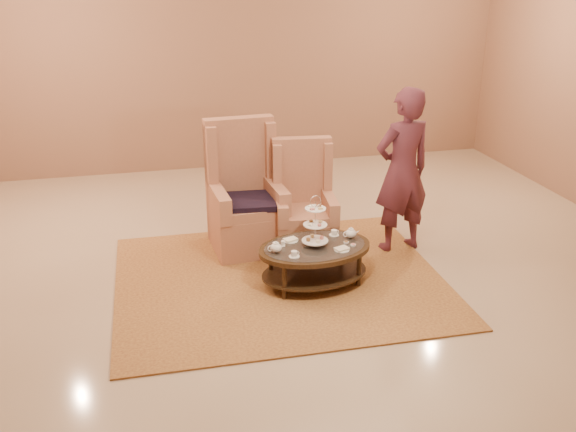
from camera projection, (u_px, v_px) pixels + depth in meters
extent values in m
plane|color=tan|center=(305.00, 284.00, 6.31)|extent=(8.00, 8.00, 0.00)
cube|color=silver|center=(305.00, 284.00, 6.31)|extent=(8.00, 8.00, 0.02)
cube|color=#91684F|center=(235.00, 49.00, 9.27)|extent=(8.00, 0.04, 3.50)
cube|color=#AB7D3D|center=(280.00, 279.00, 6.37)|extent=(3.22, 2.70, 0.02)
cylinder|color=black|center=(284.00, 283.00, 5.94)|extent=(0.05, 0.05, 0.36)
cylinder|color=black|center=(359.00, 270.00, 6.18)|extent=(0.05, 0.05, 0.36)
cylinder|color=black|center=(271.00, 265.00, 6.29)|extent=(0.05, 0.05, 0.36)
cylinder|color=black|center=(342.00, 253.00, 6.53)|extent=(0.05, 0.05, 0.36)
cylinder|color=silver|center=(315.00, 224.00, 6.06)|extent=(0.01, 0.01, 0.45)
torus|color=silver|center=(316.00, 201.00, 5.98)|extent=(0.12, 0.02, 0.12)
cylinder|color=silver|center=(315.00, 240.00, 6.13)|extent=(0.28, 0.28, 0.01)
cylinder|color=silver|center=(315.00, 225.00, 6.07)|extent=(0.25, 0.25, 0.01)
cylinder|color=silver|center=(315.00, 209.00, 6.00)|extent=(0.22, 0.22, 0.01)
cylinder|color=#C36C64|center=(322.00, 238.00, 6.14)|extent=(0.04, 0.04, 0.03)
cylinder|color=tan|center=(312.00, 236.00, 6.18)|extent=(0.04, 0.04, 0.03)
cylinder|color=brown|center=(308.00, 240.00, 6.10)|extent=(0.04, 0.04, 0.03)
cylinder|color=white|center=(318.00, 241.00, 6.06)|extent=(0.04, 0.04, 0.03)
ellipsoid|color=tan|center=(320.00, 221.00, 6.09)|extent=(0.04, 0.04, 0.03)
ellipsoid|color=brown|center=(311.00, 221.00, 6.11)|extent=(0.04, 0.04, 0.03)
ellipsoid|color=white|center=(310.00, 224.00, 6.02)|extent=(0.04, 0.04, 0.03)
ellipsoid|color=#C36C64|center=(319.00, 225.00, 6.01)|extent=(0.04, 0.04, 0.03)
cube|color=brown|center=(319.00, 206.00, 6.04)|extent=(0.04, 0.03, 0.02)
cube|color=white|center=(311.00, 206.00, 6.03)|extent=(0.04, 0.03, 0.02)
cube|color=#C36C64|center=(312.00, 209.00, 5.96)|extent=(0.04, 0.03, 0.02)
cube|color=tan|center=(320.00, 209.00, 5.97)|extent=(0.04, 0.03, 0.02)
ellipsoid|color=silver|center=(276.00, 248.00, 5.99)|extent=(0.12, 0.12, 0.09)
cylinder|color=silver|center=(276.00, 243.00, 5.97)|extent=(0.06, 0.06, 0.01)
sphere|color=silver|center=(276.00, 242.00, 5.97)|extent=(0.02, 0.02, 0.02)
cone|color=silver|center=(283.00, 246.00, 6.01)|extent=(0.07, 0.03, 0.05)
torus|color=silver|center=(270.00, 248.00, 5.97)|extent=(0.06, 0.02, 0.06)
ellipsoid|color=silver|center=(351.00, 233.00, 6.30)|extent=(0.12, 0.12, 0.09)
cylinder|color=silver|center=(351.00, 229.00, 6.28)|extent=(0.06, 0.06, 0.01)
sphere|color=silver|center=(351.00, 228.00, 6.27)|extent=(0.02, 0.02, 0.02)
cone|color=silver|center=(357.00, 232.00, 6.31)|extent=(0.07, 0.03, 0.05)
torus|color=silver|center=(346.00, 234.00, 6.28)|extent=(0.06, 0.02, 0.06)
cylinder|color=silver|center=(294.00, 256.00, 5.92)|extent=(0.11, 0.11, 0.01)
cylinder|color=silver|center=(294.00, 254.00, 5.91)|extent=(0.06, 0.06, 0.05)
torus|color=silver|center=(298.00, 253.00, 5.92)|extent=(0.03, 0.01, 0.03)
cylinder|color=silver|center=(334.00, 235.00, 6.38)|extent=(0.11, 0.11, 0.01)
cylinder|color=silver|center=(334.00, 232.00, 6.36)|extent=(0.06, 0.06, 0.05)
torus|color=silver|center=(337.00, 232.00, 6.38)|extent=(0.03, 0.01, 0.03)
cylinder|color=silver|center=(291.00, 241.00, 6.25)|extent=(0.16, 0.16, 0.01)
cube|color=beige|center=(291.00, 239.00, 6.24)|extent=(0.15, 0.13, 0.02)
cylinder|color=silver|center=(342.00, 250.00, 6.05)|extent=(0.16, 0.16, 0.01)
cube|color=beige|center=(342.00, 249.00, 6.05)|extent=(0.15, 0.13, 0.02)
cylinder|color=silver|center=(283.00, 244.00, 6.12)|extent=(0.04, 0.04, 0.05)
cylinder|color=silver|center=(353.00, 245.00, 6.14)|extent=(0.06, 0.06, 0.01)
cylinder|color=#C36C64|center=(353.00, 244.00, 6.14)|extent=(0.04, 0.04, 0.01)
cylinder|color=silver|center=(346.00, 242.00, 6.20)|extent=(0.06, 0.06, 0.01)
cylinder|color=brown|center=(346.00, 241.00, 6.20)|extent=(0.04, 0.04, 0.01)
cylinder|color=silver|center=(275.00, 243.00, 6.18)|extent=(0.06, 0.06, 0.01)
cylinder|color=white|center=(275.00, 243.00, 6.18)|extent=(0.04, 0.04, 0.01)
cube|color=#AE7052|center=(248.00, 229.00, 6.99)|extent=(0.80, 0.80, 0.45)
cube|color=#AE7052|center=(248.00, 207.00, 6.84)|extent=(0.68, 0.68, 0.11)
cube|color=#AE7052|center=(240.00, 180.00, 7.09)|extent=(0.76, 0.20, 1.40)
cube|color=#AE7052|center=(211.00, 155.00, 6.84)|extent=(0.12, 0.24, 0.65)
cube|color=#AE7052|center=(269.00, 150.00, 7.02)|extent=(0.12, 0.24, 0.65)
cube|color=#AE7052|center=(219.00, 203.00, 6.72)|extent=(0.18, 0.69, 0.28)
cube|color=#AE7052|center=(276.00, 197.00, 6.89)|extent=(0.18, 0.69, 0.28)
cube|color=black|center=(249.00, 202.00, 6.78)|extent=(0.63, 0.58, 0.06)
cube|color=#AE7052|center=(304.00, 233.00, 6.98)|extent=(0.71, 0.71, 0.39)
cube|color=#AE7052|center=(305.00, 214.00, 6.85)|extent=(0.60, 0.60, 0.09)
cube|color=#AE7052|center=(301.00, 190.00, 7.08)|extent=(0.65, 0.20, 1.19)
cube|color=#AE7052|center=(277.00, 168.00, 6.91)|extent=(0.11, 0.21, 0.55)
cube|color=#AE7052|center=(327.00, 166.00, 6.97)|extent=(0.11, 0.21, 0.55)
cube|color=#AE7052|center=(280.00, 209.00, 6.79)|extent=(0.17, 0.59, 0.24)
cube|color=#AE7052|center=(330.00, 207.00, 6.85)|extent=(0.17, 0.59, 0.24)
imported|color=#4F212D|center=(402.00, 171.00, 6.75)|extent=(0.72, 0.54, 1.78)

